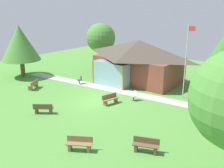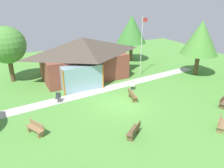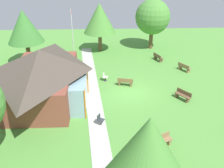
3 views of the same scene
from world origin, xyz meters
name	(u,v)px [view 3 (image 3 of 3)]	position (x,y,z in m)	size (l,w,h in m)	color
ground_plane	(130,92)	(0.00, 0.00, 0.00)	(44.00, 44.00, 0.00)	#54933D
pavilion	(44,74)	(-0.68, 7.45, 2.33)	(9.70, 6.84, 4.46)	brown
footpath	(93,93)	(0.00, 3.45, 0.01)	(24.23, 1.30, 0.03)	#BCB7B2
flagpole	(73,38)	(5.51, 5.55, 3.54)	(0.64, 0.08, 6.49)	silver
bench_front_right	(184,68)	(4.44, -6.35, 0.40)	(1.50, 1.17, 0.84)	olive
bench_lawn_far_right	(158,57)	(7.50, -4.12, 0.40)	(1.56, 0.97, 0.84)	brown
bench_mid_left	(161,141)	(-7.20, -1.26, 0.40)	(1.07, 1.54, 0.84)	olive
bench_rear_near_path	(125,82)	(1.29, 0.35, 0.40)	(0.78, 1.56, 0.84)	brown
bench_front_center	(183,95)	(-1.43, -4.43, 0.40)	(1.46, 1.25, 0.84)	brown
patio_chair_lawn_spare	(105,77)	(2.44, 2.28, 0.42)	(0.56, 0.56, 0.86)	beige
patio_chair_west	(100,120)	(-4.73, 2.73, 0.42)	(0.60, 0.60, 0.86)	#33383D
tree_west_hedge	(147,157)	(-12.06, 0.74, 3.88)	(4.35, 4.35, 5.86)	brown
tree_far_east	(153,17)	(11.96, -4.03, 4.17)	(4.45, 4.45, 6.41)	brown
tree_east_hedge	(100,18)	(11.31, 2.76, 4.23)	(4.09, 4.09, 6.10)	brown
tree_behind_pavilion_right	(24,27)	(7.43, 10.98, 4.28)	(3.96, 3.96, 6.10)	brown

